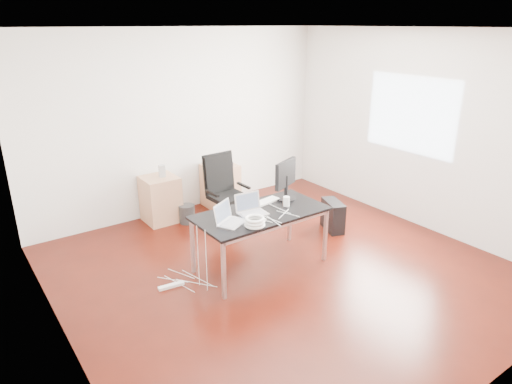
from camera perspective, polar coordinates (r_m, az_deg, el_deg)
room_shell at (r=5.17m, az=3.87°, el=4.11°), size 5.00×5.00×5.00m
desk at (r=5.47m, az=0.60°, el=-3.01°), size 1.60×0.80×0.73m
office_chair at (r=6.58m, az=-3.92°, el=0.42°), size 0.50×0.51×1.08m
filing_cabinet_left at (r=7.03m, az=-11.84°, el=-0.88°), size 0.50×0.50×0.70m
filing_cabinet_right at (r=7.48m, az=-4.47°, el=0.82°), size 0.50×0.50×0.70m
pc_tower at (r=6.72m, az=9.58°, el=-2.94°), size 0.35×0.49×0.44m
wastebasket at (r=6.97m, az=-8.62°, el=-2.72°), size 0.24×0.24×0.28m
power_strip at (r=5.43m, az=-10.55°, el=-11.45°), size 0.31×0.10×0.04m
laptop_left at (r=5.14m, az=-3.41°, el=-3.32°), size 0.41×0.38×0.23m
laptop_right at (r=5.39m, az=-0.62°, el=-2.13°), size 0.35×0.28×0.23m
monitor at (r=5.76m, az=3.72°, el=1.78°), size 0.43×0.26×0.51m
keyboard at (r=5.71m, az=1.04°, el=-1.27°), size 0.46×0.21×0.02m
cup_white at (r=5.61m, az=3.82°, el=-1.17°), size 0.08×0.08×0.12m
cup_brown at (r=5.64m, az=3.76°, el=-1.17°), size 0.09×0.09×0.10m
cable_coil at (r=5.06m, az=-0.16°, el=-3.74°), size 0.24×0.24×0.11m
power_adapter at (r=5.20m, az=0.77°, el=-3.52°), size 0.08×0.08×0.03m
speaker at (r=6.90m, az=-11.67°, el=2.59°), size 0.11×0.10×0.18m
navy_garment at (r=7.29m, az=-4.32°, el=3.56°), size 0.34×0.30×0.09m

